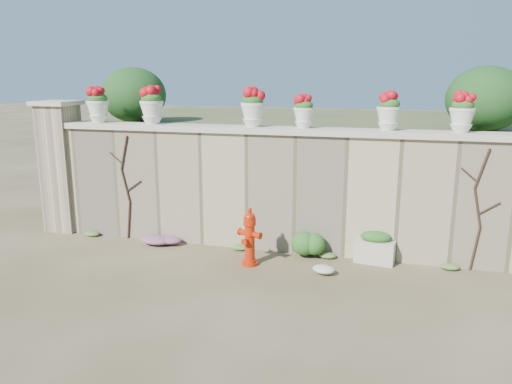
% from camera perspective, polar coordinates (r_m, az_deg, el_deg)
% --- Properties ---
extents(ground, '(80.00, 80.00, 0.00)m').
position_cam_1_polar(ground, '(7.19, -1.49, -10.93)').
color(ground, '#4C3F26').
rests_on(ground, ground).
extents(stone_wall, '(8.00, 0.40, 2.00)m').
position_cam_1_polar(stone_wall, '(8.53, 1.95, 0.04)').
color(stone_wall, tan).
rests_on(stone_wall, ground).
extents(wall_cap, '(8.10, 0.52, 0.10)m').
position_cam_1_polar(wall_cap, '(8.35, 2.00, 7.07)').
color(wall_cap, beige).
rests_on(wall_cap, stone_wall).
extents(gate_pillar, '(0.72, 0.72, 2.48)m').
position_cam_1_polar(gate_pillar, '(10.24, -21.30, 2.82)').
color(gate_pillar, tan).
rests_on(gate_pillar, ground).
extents(raised_fill, '(9.00, 6.00, 2.00)m').
position_cam_1_polar(raised_fill, '(11.61, 5.60, 3.50)').
color(raised_fill, '#384C23').
rests_on(raised_fill, ground).
extents(back_shrub_left, '(1.30, 1.30, 1.10)m').
position_cam_1_polar(back_shrub_left, '(10.60, -13.78, 10.71)').
color(back_shrub_left, '#143814').
rests_on(back_shrub_left, raised_fill).
extents(back_shrub_right, '(1.30, 1.30, 1.10)m').
position_cam_1_polar(back_shrub_right, '(9.41, 24.75, 9.63)').
color(back_shrub_right, '#143814').
rests_on(back_shrub_right, raised_fill).
extents(vine_left, '(0.60, 0.04, 1.91)m').
position_cam_1_polar(vine_left, '(9.30, -14.61, 0.67)').
color(vine_left, black).
rests_on(vine_left, ground).
extents(vine_right, '(0.60, 0.04, 1.91)m').
position_cam_1_polar(vine_right, '(8.21, 24.06, -1.71)').
color(vine_right, black).
rests_on(vine_right, ground).
extents(fire_hydrant, '(0.40, 0.29, 0.93)m').
position_cam_1_polar(fire_hydrant, '(7.87, -0.73, -5.12)').
color(fire_hydrant, '#B52106').
rests_on(fire_hydrant, ground).
extents(planter_box, '(0.66, 0.44, 0.52)m').
position_cam_1_polar(planter_box, '(8.29, 13.46, -6.21)').
color(planter_box, beige).
rests_on(planter_box, ground).
extents(green_shrub, '(0.58, 0.52, 0.55)m').
position_cam_1_polar(green_shrub, '(8.28, 6.31, -5.68)').
color(green_shrub, '#1E5119').
rests_on(green_shrub, ground).
extents(magenta_clump, '(0.79, 0.53, 0.21)m').
position_cam_1_polar(magenta_clump, '(9.04, -10.84, -5.34)').
color(magenta_clump, '#B524A5').
rests_on(magenta_clump, ground).
extents(white_flowers, '(0.51, 0.40, 0.18)m').
position_cam_1_polar(white_flowers, '(7.69, 7.81, -8.67)').
color(white_flowers, white).
rests_on(white_flowers, ground).
extents(urn_pot_0, '(0.40, 0.40, 0.63)m').
position_cam_1_polar(urn_pot_0, '(9.62, -17.62, 9.43)').
color(urn_pot_0, silver).
rests_on(urn_pot_0, wall_cap).
extents(urn_pot_1, '(0.41, 0.41, 0.65)m').
position_cam_1_polar(urn_pot_1, '(9.08, -11.83, 9.64)').
color(urn_pot_1, silver).
rests_on(urn_pot_1, wall_cap).
extents(urn_pot_2, '(0.41, 0.41, 0.64)m').
position_cam_1_polar(urn_pot_2, '(8.41, -0.35, 9.62)').
color(urn_pot_2, silver).
rests_on(urn_pot_2, wall_cap).
extents(urn_pot_3, '(0.34, 0.34, 0.53)m').
position_cam_1_polar(urn_pot_3, '(8.22, 5.50, 9.11)').
color(urn_pot_3, silver).
rests_on(urn_pot_3, wall_cap).
extents(urn_pot_4, '(0.38, 0.38, 0.59)m').
position_cam_1_polar(urn_pot_4, '(8.10, 14.94, 8.87)').
color(urn_pot_4, silver).
rests_on(urn_pot_4, wall_cap).
extents(urn_pot_5, '(0.38, 0.38, 0.59)m').
position_cam_1_polar(urn_pot_5, '(8.16, 22.49, 8.35)').
color(urn_pot_5, silver).
rests_on(urn_pot_5, wall_cap).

